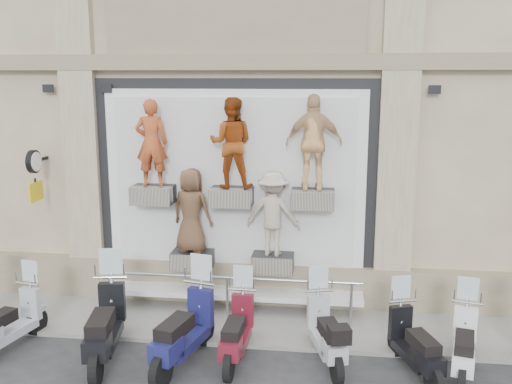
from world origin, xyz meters
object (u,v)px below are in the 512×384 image
scooter_e (184,317)px  guard_rail (227,300)px  scooter_c (9,311)px  scooter_f (237,319)px  scooter_g (327,321)px  scooter_h (416,332)px  scooter_i (465,333)px  clock_sign_bracket (35,169)px  scooter_d (104,312)px

scooter_e → guard_rail: bearing=89.4°
guard_rail → scooter_e: bearing=-103.8°
scooter_c → scooter_e: bearing=9.8°
scooter_f → scooter_g: size_ratio=0.99×
scooter_c → scooter_f: bearing=14.0°
scooter_e → scooter_g: size_ratio=1.15×
scooter_h → scooter_i: size_ratio=1.00×
scooter_c → scooter_g: 5.33m
scooter_h → scooter_i: 0.75m
clock_sign_bracket → scooter_g: clock_sign_bracket is taller
guard_rail → scooter_c: scooter_c is taller
scooter_c → scooter_d: size_ratio=0.83×
guard_rail → scooter_g: (1.86, -1.30, 0.26)m
clock_sign_bracket → scooter_i: (7.88, -1.91, -2.09)m
guard_rail → scooter_d: size_ratio=2.41×
scooter_c → scooter_e: 3.06m
scooter_d → guard_rail: bearing=34.1°
guard_rail → scooter_h: 3.57m
guard_rail → scooter_f: scooter_f is taller
scooter_d → scooter_e: bearing=-9.4°
scooter_d → scooter_f: size_ratio=1.18×
guard_rail → scooter_i: scooter_i is taller
scooter_g → scooter_i: (2.12, -0.14, -0.02)m
scooter_g → scooter_e: bearing=174.0°
clock_sign_bracket → scooter_i: 8.37m
scooter_f → scooter_g: bearing=6.1°
scooter_g → scooter_i: 2.12m
scooter_f → guard_rail: bearing=108.0°
scooter_c → clock_sign_bracket: bearing=114.2°
scooter_d → scooter_f: scooter_d is taller
clock_sign_bracket → scooter_d: 3.63m
clock_sign_bracket → scooter_c: 2.93m
guard_rail → scooter_c: bearing=-156.0°
scooter_i → scooter_e: bearing=-163.5°
guard_rail → scooter_g: bearing=-35.0°
scooter_e → scooter_g: bearing=22.3°
scooter_e → scooter_h: bearing=15.7°
guard_rail → scooter_e: size_ratio=2.47×
clock_sign_bracket → scooter_g: size_ratio=0.57×
clock_sign_bracket → scooter_h: size_ratio=0.58×
clock_sign_bracket → scooter_e: bearing=-31.4°
scooter_c → scooter_h: scooter_h is taller
scooter_e → scooter_g: scooter_e is taller
guard_rail → clock_sign_bracket: bearing=173.2°
scooter_f → scooter_e: bearing=-160.9°
scooter_c → scooter_d: bearing=7.4°
scooter_c → scooter_i: (7.44, 0.10, 0.00)m
scooter_i → clock_sign_bracket: bearing=-179.9°
scooter_c → scooter_g: (5.32, 0.24, 0.02)m
scooter_f → scooter_h: bearing=-0.2°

